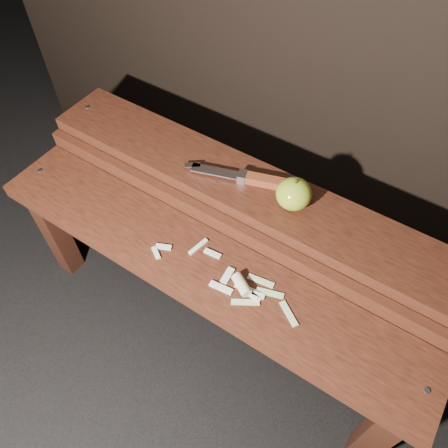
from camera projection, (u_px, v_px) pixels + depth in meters
The scene contains 6 objects.
ground at pixel (214, 320), 1.42m from camera, with size 60.00×60.00×0.00m, color black.
bench_front_tier at pixel (198, 279), 1.11m from camera, with size 1.20×0.20×0.42m.
bench_rear_tier at pixel (245, 206), 1.18m from camera, with size 1.20×0.21×0.50m.
apple at pixel (294, 194), 1.04m from camera, with size 0.09×0.09×0.09m.
knife at pixel (254, 179), 1.11m from camera, with size 0.27×0.11×0.02m.
apple_scraps at pixel (236, 282), 1.02m from camera, with size 0.40×0.12×0.03m.
Camera 1 is at (0.37, -0.50, 1.32)m, focal length 35.00 mm.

